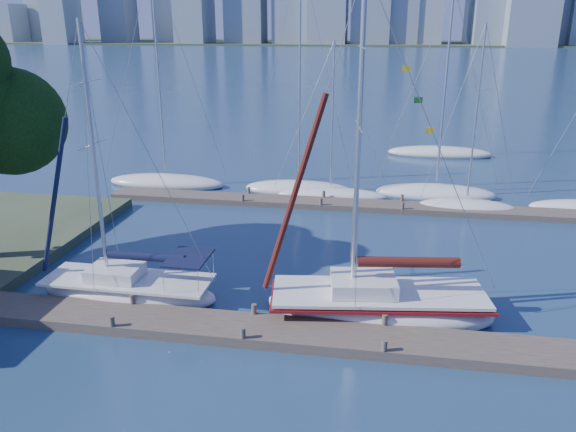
# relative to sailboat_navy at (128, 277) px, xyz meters

# --- Properties ---
(ground) EXTENTS (700.00, 700.00, 0.00)m
(ground) POSITION_rel_sailboat_navy_xyz_m (5.72, -2.07, -0.96)
(ground) COLOR navy
(ground) RESTS_ON ground
(near_dock) EXTENTS (26.00, 2.00, 0.40)m
(near_dock) POSITION_rel_sailboat_navy_xyz_m (5.72, -2.07, -0.76)
(near_dock) COLOR #463C33
(near_dock) RESTS_ON ground
(far_dock) EXTENTS (30.00, 1.80, 0.36)m
(far_dock) POSITION_rel_sailboat_navy_xyz_m (7.72, 13.93, -0.78)
(far_dock) COLOR #463C33
(far_dock) RESTS_ON ground
(far_shore) EXTENTS (800.00, 100.00, 1.50)m
(far_shore) POSITION_rel_sailboat_navy_xyz_m (5.72, 317.93, -0.96)
(far_shore) COLOR #38472D
(far_shore) RESTS_ON ground
(sailboat_navy) EXTENTS (7.68, 2.55, 11.80)m
(sailboat_navy) POSITION_rel_sailboat_navy_xyz_m (0.00, 0.00, 0.00)
(sailboat_navy) COLOR silver
(sailboat_navy) RESTS_ON ground
(sailboat_maroon) EXTENTS (9.33, 4.17, 13.53)m
(sailboat_maroon) POSITION_rel_sailboat_navy_xyz_m (10.44, 0.26, 0.04)
(sailboat_maroon) COLOR silver
(sailboat_maroon) RESTS_ON ground
(bg_boat_0) EXTENTS (8.81, 3.89, 15.44)m
(bg_boat_0) POSITION_rel_sailboat_navy_xyz_m (-4.84, 16.80, -0.66)
(bg_boat_0) COLOR silver
(bg_boat_0) RESTS_ON ground
(bg_boat_1) EXTENTS (7.86, 3.99, 15.54)m
(bg_boat_1) POSITION_rel_sailboat_navy_xyz_m (4.80, 16.67, -0.65)
(bg_boat_1) COLOR silver
(bg_boat_1) RESTS_ON ground
(bg_boat_2) EXTENTS (7.82, 3.89, 10.38)m
(bg_boat_2) POSITION_rel_sailboat_navy_xyz_m (7.06, 15.88, -0.74)
(bg_boat_2) COLOR silver
(bg_boat_2) RESTS_ON ground
(bg_boat_3) EXTENTS (8.21, 3.54, 13.74)m
(bg_boat_3) POSITION_rel_sailboat_navy_xyz_m (14.02, 17.23, -0.67)
(bg_boat_3) COLOR silver
(bg_boat_3) RESTS_ON ground
(bg_boat_4) EXTENTS (6.43, 3.80, 11.45)m
(bg_boat_4) POSITION_rel_sailboat_navy_xyz_m (15.67, 14.58, -0.71)
(bg_boat_4) COLOR silver
(bg_boat_4) RESTS_ON ground
(bg_boat_7) EXTENTS (9.29, 3.76, 14.08)m
(bg_boat_7) POSITION_rel_sailboat_navy_xyz_m (15.34, 29.95, -0.67)
(bg_boat_7) COLOR silver
(bg_boat_7) RESTS_ON ground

